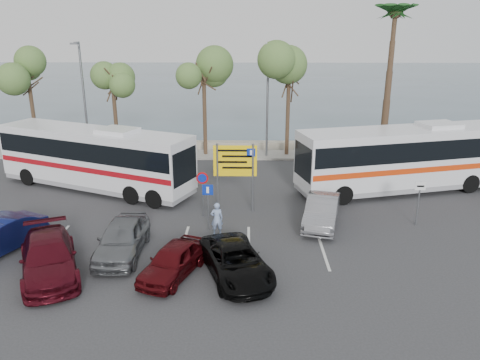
{
  "coord_description": "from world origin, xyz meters",
  "views": [
    {
      "loc": [
        1.65,
        -19.49,
        9.2
      ],
      "look_at": [
        1.25,
        3.0,
        1.75
      ],
      "focal_mm": 35.0,
      "sensor_mm": 36.0,
      "label": 1
    }
  ],
  "objects_px": {
    "car_silver_a": "(122,238)",
    "pedestrian_near": "(217,219)",
    "coach_bus_left": "(95,160)",
    "direction_sign": "(235,166)",
    "coach_bus_right": "(406,161)",
    "pedestrian_far": "(380,177)",
    "car_silver_b": "(322,211)",
    "suv_black": "(236,261)",
    "car_maroon": "(49,257)",
    "car_red": "(173,261)",
    "street_lamp_left": "(83,94)",
    "street_lamp_right": "(268,94)"
  },
  "relations": [
    {
      "from": "street_lamp_left",
      "to": "car_red",
      "type": "distance_m",
      "value": 19.57
    },
    {
      "from": "car_maroon",
      "to": "pedestrian_near",
      "type": "xyz_separation_m",
      "value": [
        6.24,
        3.76,
        0.06
      ]
    },
    {
      "from": "coach_bus_right",
      "to": "car_maroon",
      "type": "xyz_separation_m",
      "value": [
        -16.71,
        -10.0,
        -1.11
      ]
    },
    {
      "from": "direction_sign",
      "to": "car_maroon",
      "type": "distance_m",
      "value": 9.84
    },
    {
      "from": "pedestrian_near",
      "to": "suv_black",
      "type": "bearing_deg",
      "value": 96.46
    },
    {
      "from": "coach_bus_left",
      "to": "pedestrian_far",
      "type": "relative_size",
      "value": 7.67
    },
    {
      "from": "coach_bus_right",
      "to": "car_silver_a",
      "type": "xyz_separation_m",
      "value": [
        -14.31,
        -8.3,
        -1.08
      ]
    },
    {
      "from": "suv_black",
      "to": "pedestrian_near",
      "type": "relative_size",
      "value": 2.85
    },
    {
      "from": "car_red",
      "to": "car_silver_b",
      "type": "distance_m",
      "value": 8.14
    },
    {
      "from": "coach_bus_right",
      "to": "suv_black",
      "type": "bearing_deg",
      "value": -133.57
    },
    {
      "from": "car_red",
      "to": "car_silver_b",
      "type": "relative_size",
      "value": 0.87
    },
    {
      "from": "car_maroon",
      "to": "suv_black",
      "type": "relative_size",
      "value": 1.11
    },
    {
      "from": "street_lamp_right",
      "to": "car_red",
      "type": "distance_m",
      "value": 17.97
    },
    {
      "from": "suv_black",
      "to": "direction_sign",
      "type": "bearing_deg",
      "value": 72.54
    },
    {
      "from": "street_lamp_left",
      "to": "coach_bus_left",
      "type": "relative_size",
      "value": 0.66
    },
    {
      "from": "pedestrian_far",
      "to": "street_lamp_left",
      "type": "bearing_deg",
      "value": 37.04
    },
    {
      "from": "car_maroon",
      "to": "car_red",
      "type": "xyz_separation_m",
      "value": [
        4.8,
        0.0,
        -0.09
      ]
    },
    {
      "from": "street_lamp_right",
      "to": "car_red",
      "type": "height_order",
      "value": "street_lamp_right"
    },
    {
      "from": "coach_bus_right",
      "to": "pedestrian_far",
      "type": "relative_size",
      "value": 8.11
    },
    {
      "from": "street_lamp_left",
      "to": "coach_bus_right",
      "type": "bearing_deg",
      "value": -18.72
    },
    {
      "from": "car_maroon",
      "to": "coach_bus_left",
      "type": "bearing_deg",
      "value": 72.92
    },
    {
      "from": "coach_bus_left",
      "to": "car_silver_a",
      "type": "xyz_separation_m",
      "value": [
        3.65,
        -8.3,
        -1.02
      ]
    },
    {
      "from": "pedestrian_near",
      "to": "car_red",
      "type": "bearing_deg",
      "value": 61.16
    },
    {
      "from": "car_silver_a",
      "to": "pedestrian_near",
      "type": "height_order",
      "value": "pedestrian_near"
    },
    {
      "from": "car_red",
      "to": "car_maroon",
      "type": "bearing_deg",
      "value": -159.02
    },
    {
      "from": "direction_sign",
      "to": "car_red",
      "type": "distance_m",
      "value": 7.28
    },
    {
      "from": "direction_sign",
      "to": "coach_bus_right",
      "type": "relative_size",
      "value": 0.28
    },
    {
      "from": "coach_bus_left",
      "to": "car_silver_a",
      "type": "height_order",
      "value": "coach_bus_left"
    },
    {
      "from": "car_silver_b",
      "to": "pedestrian_near",
      "type": "relative_size",
      "value": 2.7
    },
    {
      "from": "direction_sign",
      "to": "pedestrian_near",
      "type": "distance_m",
      "value": 3.46
    },
    {
      "from": "coach_bus_right",
      "to": "car_silver_b",
      "type": "distance_m",
      "value": 7.51
    },
    {
      "from": "direction_sign",
      "to": "pedestrian_near",
      "type": "relative_size",
      "value": 2.3
    },
    {
      "from": "coach_bus_left",
      "to": "car_silver_a",
      "type": "relative_size",
      "value": 2.8
    },
    {
      "from": "suv_black",
      "to": "street_lamp_left",
      "type": "bearing_deg",
      "value": 104.21
    },
    {
      "from": "street_lamp_left",
      "to": "suv_black",
      "type": "height_order",
      "value": "street_lamp_left"
    },
    {
      "from": "car_silver_a",
      "to": "car_maroon",
      "type": "relative_size",
      "value": 0.88
    },
    {
      "from": "coach_bus_left",
      "to": "pedestrian_near",
      "type": "distance_m",
      "value": 9.8
    },
    {
      "from": "car_red",
      "to": "pedestrian_near",
      "type": "distance_m",
      "value": 4.03
    },
    {
      "from": "coach_bus_right",
      "to": "car_maroon",
      "type": "bearing_deg",
      "value": -149.11
    },
    {
      "from": "car_maroon",
      "to": "car_red",
      "type": "height_order",
      "value": "car_maroon"
    },
    {
      "from": "car_silver_a",
      "to": "coach_bus_left",
      "type": "bearing_deg",
      "value": 113.53
    },
    {
      "from": "pedestrian_far",
      "to": "suv_black",
      "type": "bearing_deg",
      "value": 107.83
    },
    {
      "from": "coach_bus_right",
      "to": "suv_black",
      "type": "relative_size",
      "value": 2.9
    },
    {
      "from": "pedestrian_near",
      "to": "car_silver_a",
      "type": "bearing_deg",
      "value": 20.31
    },
    {
      "from": "street_lamp_left",
      "to": "street_lamp_right",
      "type": "distance_m",
      "value": 13.0
    },
    {
      "from": "coach_bus_right",
      "to": "street_lamp_right",
      "type": "bearing_deg",
      "value": 137.7
    },
    {
      "from": "pedestrian_far",
      "to": "car_silver_a",
      "type": "bearing_deg",
      "value": 89.66
    },
    {
      "from": "car_silver_a",
      "to": "pedestrian_far",
      "type": "height_order",
      "value": "pedestrian_far"
    },
    {
      "from": "direction_sign",
      "to": "street_lamp_left",
      "type": "bearing_deg",
      "value": 136.83
    },
    {
      "from": "street_lamp_left",
      "to": "coach_bus_left",
      "type": "bearing_deg",
      "value": -68.64
    }
  ]
}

